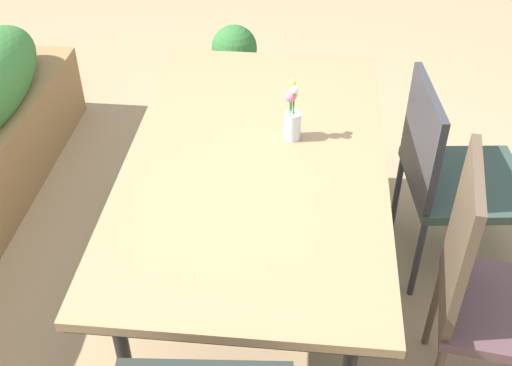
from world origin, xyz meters
TOP-DOWN VIEW (x-y plane):
  - ground_plane at (0.00, 0.00)m, footprint 12.00×12.00m
  - dining_table at (-0.04, -0.03)m, footprint 1.59×0.92m
  - chair_near_left at (-0.39, -0.81)m, footprint 0.47×0.47m
  - chair_near_right at (0.31, -0.81)m, footprint 0.54×0.54m
  - flower_vase at (0.09, -0.15)m, footprint 0.06×0.06m
  - potted_plant at (1.58, 0.26)m, footprint 0.27×0.27m

SIDE VIEW (x-z plane):
  - ground_plane at x=0.00m, z-range 0.00..0.00m
  - potted_plant at x=1.58m, z-range 0.01..0.52m
  - chair_near_right at x=0.31m, z-range 0.06..0.94m
  - chair_near_left at x=-0.39m, z-range 0.06..1.06m
  - dining_table at x=-0.04m, z-range 0.33..1.10m
  - flower_vase at x=0.09m, z-range 0.74..0.98m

